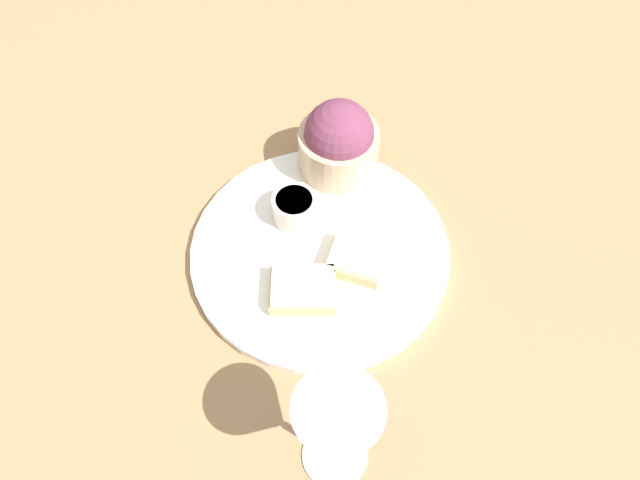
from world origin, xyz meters
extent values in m
plane|color=#93704C|center=(0.00, 0.00, 0.00)|extent=(4.00, 4.00, 0.00)
cylinder|color=white|center=(0.00, 0.00, 0.01)|extent=(0.33, 0.33, 0.01)
cylinder|color=tan|center=(0.00, 0.14, 0.05)|extent=(0.11, 0.11, 0.06)
sphere|color=#6B334C|center=(0.00, 0.14, 0.08)|extent=(0.09, 0.09, 0.09)
cylinder|color=beige|center=(-0.04, 0.04, 0.03)|extent=(0.06, 0.06, 0.04)
cylinder|color=tan|center=(-0.04, 0.04, 0.05)|extent=(0.05, 0.05, 0.01)
cube|color=tan|center=(-0.01, -0.07, 0.02)|extent=(0.09, 0.07, 0.02)
cube|color=beige|center=(-0.01, -0.07, 0.04)|extent=(0.08, 0.07, 0.01)
cube|color=tan|center=(0.05, -0.01, 0.02)|extent=(0.08, 0.07, 0.02)
cube|color=beige|center=(0.05, -0.01, 0.04)|extent=(0.07, 0.06, 0.01)
cylinder|color=silver|center=(0.06, -0.25, 0.00)|extent=(0.07, 0.07, 0.01)
cylinder|color=silver|center=(0.06, -0.25, 0.04)|extent=(0.01, 0.01, 0.08)
cone|color=silver|center=(0.06, -0.25, 0.12)|extent=(0.08, 0.08, 0.08)
camera|label=1|loc=(0.08, -0.42, 0.69)|focal=35.00mm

